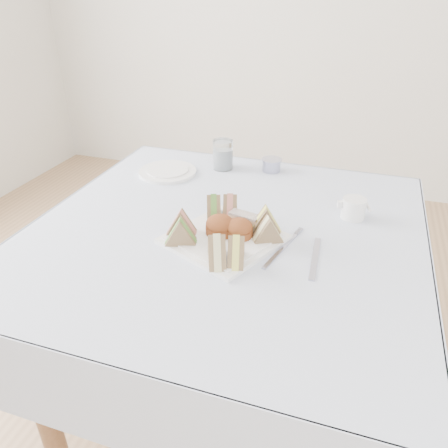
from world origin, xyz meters
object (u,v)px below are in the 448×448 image
(table, at_px, (225,333))
(creamer_jug, at_px, (354,208))
(serving_plate, at_px, (224,239))
(water_glass, at_px, (223,155))

(table, distance_m, creamer_jug, 0.54)
(table, xyz_separation_m, creamer_jug, (0.32, 0.17, 0.40))
(serving_plate, bearing_deg, water_glass, 132.42)
(serving_plate, bearing_deg, table, 128.54)
(table, distance_m, water_glass, 0.60)
(table, xyz_separation_m, serving_plate, (0.02, -0.06, 0.38))
(serving_plate, relative_size, water_glass, 2.46)
(serving_plate, bearing_deg, creamer_jug, 61.19)
(serving_plate, distance_m, creamer_jug, 0.38)
(water_glass, height_order, creamer_jug, water_glass)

